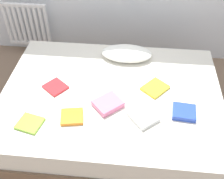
# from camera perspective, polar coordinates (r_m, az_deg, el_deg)

# --- Properties ---
(ground_plane) EXTENTS (8.00, 8.00, 0.00)m
(ground_plane) POSITION_cam_1_polar(r_m,az_deg,el_deg) (2.82, -0.10, -7.80)
(ground_plane) COLOR #7F6651
(bed) EXTENTS (2.00, 1.50, 0.50)m
(bed) POSITION_cam_1_polar(r_m,az_deg,el_deg) (2.64, -0.11, -4.43)
(bed) COLOR brown
(bed) RESTS_ON ground
(radiator) EXTENTS (0.57, 0.04, 0.57)m
(radiator) POSITION_cam_1_polar(r_m,az_deg,el_deg) (3.72, -17.25, 12.72)
(radiator) COLOR white
(radiator) RESTS_ON ground
(pillow) EXTENTS (0.51, 0.29, 0.11)m
(pillow) POSITION_cam_1_polar(r_m,az_deg,el_deg) (2.81, 3.08, 7.51)
(pillow) COLOR white
(pillow) RESTS_ON bed
(textbook_white) EXTENTS (0.27, 0.28, 0.04)m
(textbook_white) POSITION_cam_1_polar(r_m,az_deg,el_deg) (2.24, 6.55, -5.64)
(textbook_white) COLOR white
(textbook_white) RESTS_ON bed
(textbook_pink) EXTENTS (0.29, 0.28, 0.05)m
(textbook_pink) POSITION_cam_1_polar(r_m,az_deg,el_deg) (2.31, -0.85, -2.98)
(textbook_pink) COLOR pink
(textbook_pink) RESTS_ON bed
(textbook_lime) EXTENTS (0.22, 0.21, 0.02)m
(textbook_lime) POSITION_cam_1_polar(r_m,az_deg,el_deg) (2.29, -16.72, -6.76)
(textbook_lime) COLOR #8CC638
(textbook_lime) RESTS_ON bed
(textbook_blue) EXTENTS (0.20, 0.19, 0.04)m
(textbook_blue) POSITION_cam_1_polar(r_m,az_deg,el_deg) (2.33, 14.74, -4.57)
(textbook_blue) COLOR #2847B7
(textbook_blue) RESTS_ON bed
(textbook_red) EXTENTS (0.25, 0.25, 0.02)m
(textbook_red) POSITION_cam_1_polar(r_m,az_deg,el_deg) (2.54, -11.65, 0.58)
(textbook_red) COLOR red
(textbook_red) RESTS_ON bed
(textbook_yellow) EXTENTS (0.27, 0.28, 0.02)m
(textbook_yellow) POSITION_cam_1_polar(r_m,az_deg,el_deg) (2.50, 8.95, 0.32)
(textbook_yellow) COLOR yellow
(textbook_yellow) RESTS_ON bed
(textbook_orange) EXTENTS (0.20, 0.20, 0.03)m
(textbook_orange) POSITION_cam_1_polar(r_m,az_deg,el_deg) (2.25, -8.32, -5.62)
(textbook_orange) COLOR orange
(textbook_orange) RESTS_ON bed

